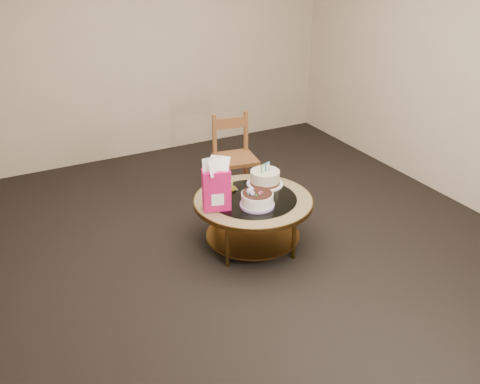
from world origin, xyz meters
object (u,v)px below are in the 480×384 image
cream_cake (265,178)px  gift_bag (216,184)px  coffee_table (253,206)px  decorated_cake (257,200)px  dining_chair (234,157)px

cream_cake → gift_bag: gift_bag is taller
coffee_table → gift_bag: 0.46m
decorated_cake → coffee_table: bearing=73.2°
dining_chair → coffee_table: bearing=-98.8°
cream_cake → gift_bag: 0.63m
dining_chair → cream_cake: bearing=-87.2°
gift_bag → dining_chair: bearing=72.6°
coffee_table → gift_bag: (-0.35, -0.02, 0.30)m
decorated_cake → dining_chair: bearing=72.4°
coffee_table → gift_bag: bearing=-176.3°
coffee_table → gift_bag: gift_bag is taller
cream_cake → gift_bag: (-0.57, -0.21, 0.15)m
coffee_table → decorated_cake: 0.20m
cream_cake → dining_chair: (0.08, 0.76, -0.09)m
coffee_table → dining_chair: (0.30, 0.94, 0.05)m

